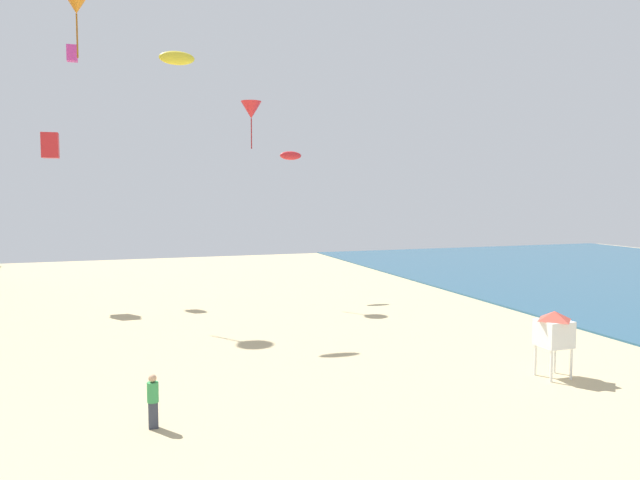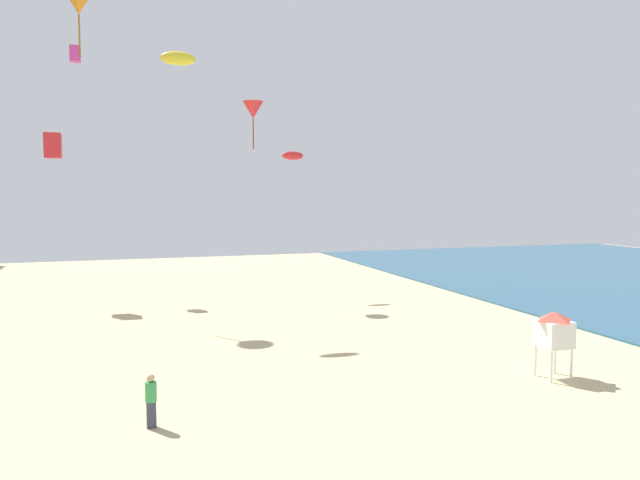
{
  "view_description": "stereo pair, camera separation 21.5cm",
  "coord_description": "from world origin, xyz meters",
  "px_view_note": "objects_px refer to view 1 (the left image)",
  "views": [
    {
      "loc": [
        -3.86,
        -6.76,
        6.97
      ],
      "look_at": [
        4.45,
        17.52,
        4.99
      ],
      "focal_mm": 33.97,
      "sensor_mm": 36.0,
      "label": 1
    },
    {
      "loc": [
        -3.65,
        -6.83,
        6.97
      ],
      "look_at": [
        4.45,
        17.52,
        4.99
      ],
      "focal_mm": 33.97,
      "sensor_mm": 36.0,
      "label": 2
    }
  ],
  "objects_px": {
    "kite_red_box": "(50,145)",
    "kite_orange_delta": "(76,1)",
    "kite_flyer": "(153,398)",
    "kite_magenta_box": "(72,53)",
    "lifeguard_stand": "(554,330)",
    "kite_red_parafoil": "(291,156)",
    "kite_red_delta": "(251,110)",
    "kite_yellow_parafoil_2": "(177,58)"
  },
  "relations": [
    {
      "from": "kite_red_box",
      "to": "kite_orange_delta",
      "type": "bearing_deg",
      "value": -58.4
    },
    {
      "from": "kite_flyer",
      "to": "kite_magenta_box",
      "type": "height_order",
      "value": "kite_magenta_box"
    },
    {
      "from": "lifeguard_stand",
      "to": "kite_red_parafoil",
      "type": "bearing_deg",
      "value": 120.68
    },
    {
      "from": "kite_orange_delta",
      "to": "kite_red_box",
      "type": "relative_size",
      "value": 2.5
    },
    {
      "from": "kite_red_delta",
      "to": "kite_magenta_box",
      "type": "bearing_deg",
      "value": 147.21
    },
    {
      "from": "lifeguard_stand",
      "to": "kite_yellow_parafoil_2",
      "type": "bearing_deg",
      "value": 151.12
    },
    {
      "from": "lifeguard_stand",
      "to": "kite_yellow_parafoil_2",
      "type": "relative_size",
      "value": 1.4
    },
    {
      "from": "kite_orange_delta",
      "to": "kite_red_box",
      "type": "height_order",
      "value": "kite_orange_delta"
    },
    {
      "from": "kite_flyer",
      "to": "kite_magenta_box",
      "type": "distance_m",
      "value": 32.23
    },
    {
      "from": "kite_red_box",
      "to": "kite_yellow_parafoil_2",
      "type": "height_order",
      "value": "kite_yellow_parafoil_2"
    },
    {
      "from": "lifeguard_stand",
      "to": "kite_red_delta",
      "type": "height_order",
      "value": "kite_red_delta"
    },
    {
      "from": "lifeguard_stand",
      "to": "kite_red_parafoil",
      "type": "relative_size",
      "value": 1.69
    },
    {
      "from": "kite_orange_delta",
      "to": "kite_red_box",
      "type": "bearing_deg",
      "value": 121.6
    },
    {
      "from": "kite_red_parafoil",
      "to": "kite_yellow_parafoil_2",
      "type": "xyz_separation_m",
      "value": [
        -8.28,
        -7.51,
        4.4
      ]
    },
    {
      "from": "lifeguard_stand",
      "to": "kite_yellow_parafoil_2",
      "type": "height_order",
      "value": "kite_yellow_parafoil_2"
    },
    {
      "from": "kite_red_box",
      "to": "kite_yellow_parafoil_2",
      "type": "distance_m",
      "value": 12.02
    },
    {
      "from": "kite_magenta_box",
      "to": "kite_orange_delta",
      "type": "bearing_deg",
      "value": -84.72
    },
    {
      "from": "kite_flyer",
      "to": "kite_red_box",
      "type": "height_order",
      "value": "kite_red_box"
    },
    {
      "from": "lifeguard_stand",
      "to": "kite_red_box",
      "type": "distance_m",
      "value": 31.19
    },
    {
      "from": "lifeguard_stand",
      "to": "kite_orange_delta",
      "type": "bearing_deg",
      "value": 151.02
    },
    {
      "from": "lifeguard_stand",
      "to": "kite_red_parafoil",
      "type": "height_order",
      "value": "kite_red_parafoil"
    },
    {
      "from": "lifeguard_stand",
      "to": "kite_magenta_box",
      "type": "distance_m",
      "value": 36.21
    },
    {
      "from": "kite_flyer",
      "to": "kite_red_delta",
      "type": "height_order",
      "value": "kite_red_delta"
    },
    {
      "from": "kite_red_box",
      "to": "kite_yellow_parafoil_2",
      "type": "xyz_separation_m",
      "value": [
        6.95,
        -8.96,
        3.99
      ]
    },
    {
      "from": "lifeguard_stand",
      "to": "kite_magenta_box",
      "type": "relative_size",
      "value": 2.32
    },
    {
      "from": "kite_flyer",
      "to": "kite_red_parafoil",
      "type": "xyz_separation_m",
      "value": [
        10.62,
        21.94,
        8.63
      ]
    },
    {
      "from": "kite_orange_delta",
      "to": "kite_red_box",
      "type": "xyz_separation_m",
      "value": [
        -1.91,
        3.1,
        -8.05
      ]
    },
    {
      "from": "kite_orange_delta",
      "to": "kite_red_delta",
      "type": "height_order",
      "value": "kite_orange_delta"
    },
    {
      "from": "kite_red_delta",
      "to": "kite_orange_delta",
      "type": "bearing_deg",
      "value": -177.2
    },
    {
      "from": "kite_flyer",
      "to": "kite_red_delta",
      "type": "bearing_deg",
      "value": 100.22
    },
    {
      "from": "kite_red_box",
      "to": "kite_red_parafoil",
      "type": "xyz_separation_m",
      "value": [
        15.23,
        -1.45,
        -0.42
      ]
    },
    {
      "from": "kite_red_delta",
      "to": "kite_red_parafoil",
      "type": "xyz_separation_m",
      "value": [
        2.97,
        1.15,
        -2.8
      ]
    },
    {
      "from": "kite_orange_delta",
      "to": "kite_red_delta",
      "type": "bearing_deg",
      "value": 2.8
    },
    {
      "from": "kite_orange_delta",
      "to": "kite_red_parafoil",
      "type": "relative_size",
      "value": 2.59
    },
    {
      "from": "kite_red_parafoil",
      "to": "kite_magenta_box",
      "type": "relative_size",
      "value": 1.38
    },
    {
      "from": "kite_orange_delta",
      "to": "kite_red_delta",
      "type": "relative_size",
      "value": 1.28
    },
    {
      "from": "kite_orange_delta",
      "to": "kite_yellow_parafoil_2",
      "type": "relative_size",
      "value": 2.15
    },
    {
      "from": "kite_red_delta",
      "to": "kite_red_parafoil",
      "type": "bearing_deg",
      "value": 21.13
    },
    {
      "from": "kite_flyer",
      "to": "kite_red_box",
      "type": "xyz_separation_m",
      "value": [
        -4.61,
        23.39,
        9.05
      ]
    },
    {
      "from": "kite_red_box",
      "to": "kite_red_delta",
      "type": "distance_m",
      "value": 12.75
    },
    {
      "from": "kite_orange_delta",
      "to": "kite_red_parafoil",
      "type": "distance_m",
      "value": 15.87
    },
    {
      "from": "kite_flyer",
      "to": "kite_orange_delta",
      "type": "height_order",
      "value": "kite_orange_delta"
    }
  ]
}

